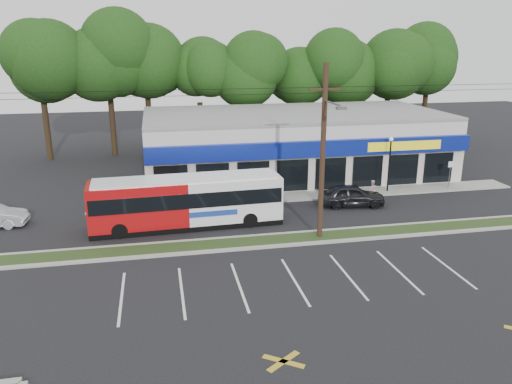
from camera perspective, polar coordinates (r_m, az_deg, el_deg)
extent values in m
plane|color=black|center=(27.95, 2.02, -6.48)|extent=(120.00, 120.00, 0.00)
cube|color=#263E19|center=(28.83, 1.56, -5.59)|extent=(40.00, 1.60, 0.12)
cube|color=#9E9E93|center=(28.06, 1.95, -6.23)|extent=(40.00, 0.25, 0.14)
cube|color=#9E9E93|center=(29.59, 1.19, -4.96)|extent=(40.00, 0.25, 0.14)
cube|color=#9E9E93|center=(37.35, 6.31, -0.38)|extent=(32.00, 2.20, 0.10)
cube|color=beige|center=(43.39, 4.26, 5.46)|extent=(25.00, 12.00, 5.00)
cube|color=navy|center=(37.35, 6.86, 4.92)|extent=(25.00, 0.50, 1.20)
cube|color=black|center=(37.99, 6.67, 2.03)|extent=(24.00, 0.12, 2.40)
cube|color=yellow|center=(39.84, 16.64, 5.08)|extent=(6.00, 0.06, 0.70)
cube|color=gray|center=(42.94, 4.34, 8.93)|extent=(25.00, 12.00, 0.30)
cylinder|color=black|center=(28.13, 7.63, 4.26)|extent=(0.30, 0.30, 10.00)
cube|color=black|center=(27.57, 7.92, 11.57)|extent=(1.80, 0.12, 0.12)
cylinder|color=#59595E|center=(26.51, 8.72, 10.02)|extent=(0.10, 2.40, 0.10)
cube|color=#59595E|center=(25.32, 9.72, 9.43)|extent=(0.50, 0.25, 0.15)
cylinder|color=black|center=(26.73, 1.71, 11.77)|extent=(50.00, 0.02, 0.02)
cylinder|color=black|center=(26.76, 1.71, 11.13)|extent=(50.00, 0.02, 0.02)
cylinder|color=black|center=(38.87, 14.96, 2.82)|extent=(0.12, 0.12, 4.00)
sphere|color=silver|center=(38.43, 15.20, 5.85)|extent=(0.30, 0.30, 0.30)
cylinder|color=#59595E|center=(41.35, 21.23, 1.77)|extent=(0.06, 0.06, 2.20)
cube|color=white|center=(41.10, 21.40, 2.96)|extent=(0.45, 0.04, 0.45)
cylinder|color=black|center=(52.55, -22.34, 6.66)|extent=(0.56, 0.56, 5.72)
sphere|color=black|center=(51.97, -23.04, 12.72)|extent=(6.76, 6.76, 6.76)
cylinder|color=black|center=(51.84, -16.88, 7.07)|extent=(0.56, 0.56, 5.72)
sphere|color=black|center=(51.25, -17.43, 13.23)|extent=(6.76, 6.76, 6.76)
cylinder|color=black|center=(51.60, -11.31, 7.43)|extent=(0.56, 0.56, 5.72)
sphere|color=black|center=(51.00, -11.68, 13.63)|extent=(6.76, 6.76, 6.76)
cylinder|color=black|center=(51.84, -5.74, 7.71)|extent=(0.56, 0.56, 5.72)
sphere|color=black|center=(51.25, -5.93, 13.89)|extent=(6.76, 6.76, 6.76)
cylinder|color=black|center=(52.56, -0.26, 7.92)|extent=(0.56, 0.56, 5.72)
sphere|color=black|center=(51.98, -0.27, 14.02)|extent=(6.76, 6.76, 6.76)
cylinder|color=black|center=(53.74, 5.03, 8.06)|extent=(0.56, 0.56, 5.72)
sphere|color=black|center=(53.17, 5.19, 14.02)|extent=(6.76, 6.76, 6.76)
cylinder|color=black|center=(55.35, 10.06, 8.12)|extent=(0.56, 0.56, 5.72)
sphere|color=black|center=(54.79, 10.36, 13.91)|extent=(6.76, 6.76, 6.76)
cylinder|color=black|center=(57.35, 14.77, 8.13)|extent=(0.56, 0.56, 5.72)
sphere|color=black|center=(56.81, 15.20, 13.70)|extent=(6.76, 6.76, 6.76)
cylinder|color=black|center=(59.70, 19.13, 8.09)|extent=(0.56, 0.56, 5.72)
sphere|color=black|center=(59.18, 19.66, 13.43)|extent=(6.76, 6.76, 6.76)
cube|color=#A80C10|center=(30.82, -13.30, -1.34)|extent=(5.92, 2.67, 2.67)
cube|color=white|center=(31.35, -2.61, -0.58)|extent=(5.92, 2.67, 2.67)
cube|color=black|center=(31.43, -7.80, -3.54)|extent=(11.75, 2.86, 0.34)
cube|color=black|center=(30.86, -7.93, -0.40)|extent=(11.52, 2.96, 0.92)
cube|color=black|center=(31.97, 2.57, 0.09)|extent=(0.14, 2.07, 1.36)
cube|color=#193899|center=(30.14, -4.86, -2.47)|extent=(2.91, 0.15, 0.34)
cube|color=white|center=(30.56, -8.01, 1.51)|extent=(11.16, 2.64, 0.17)
cylinder|color=black|center=(30.22, -15.32, -4.31)|extent=(0.94, 0.31, 0.93)
cylinder|color=black|center=(32.27, -15.26, -2.93)|extent=(0.94, 0.31, 0.93)
cylinder|color=black|center=(30.89, -0.69, -3.21)|extent=(0.94, 0.31, 0.93)
cylinder|color=black|center=(32.90, -1.56, -1.93)|extent=(0.94, 0.31, 0.93)
imported|color=black|center=(35.36, 10.89, -0.36)|extent=(4.74, 2.44, 1.54)
imported|color=silver|center=(34.68, 2.85, -0.34)|extent=(0.71, 0.63, 1.63)
imported|color=beige|center=(36.95, 13.11, 0.21)|extent=(0.73, 0.57, 1.49)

